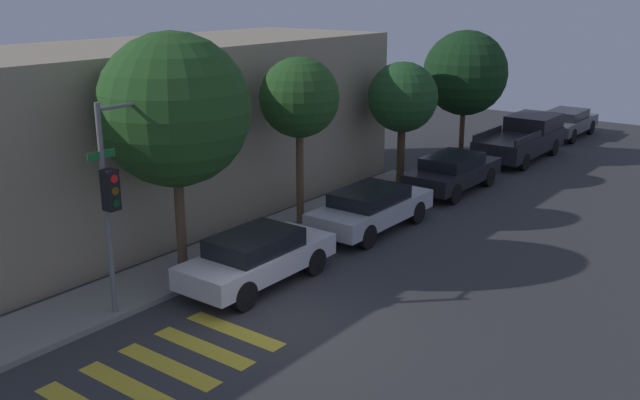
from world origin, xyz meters
name	(u,v)px	position (x,y,z in m)	size (l,w,h in m)	color
ground_plane	(288,326)	(0.00, 0.00, 0.00)	(60.00, 60.00, 0.00)	#333335
sidewalk	(161,278)	(0.00, 4.22, 0.07)	(26.00, 2.04, 0.14)	gray
building_row	(49,152)	(0.00, 8.64, 2.78)	(26.00, 6.00, 5.55)	gray
crosswalk	(168,366)	(-2.78, 0.80, 0.00)	(4.26, 2.60, 0.00)	gold
traffic_light_pole	(121,173)	(-1.58, 3.37, 3.31)	(2.22, 0.56, 4.91)	slate
sedan_near_corner	(257,257)	(1.34, 2.10, 0.75)	(4.34, 1.75, 1.38)	silver
sedan_middle	(371,207)	(6.57, 2.10, 0.74)	(4.62, 1.81, 1.34)	#B7BABF
sedan_far_end	(453,171)	(12.05, 2.10, 0.76)	(4.58, 1.78, 1.38)	black
pickup_truck	(523,138)	(18.71, 2.10, 0.91)	(5.56, 2.07, 1.76)	black
sedan_tail_of_row	(567,122)	(24.43, 2.10, 0.75)	(4.58, 1.78, 1.37)	#4C5156
tree_near_corner	(174,110)	(0.62, 4.05, 4.34)	(3.80, 3.80, 6.25)	brown
tree_midblock	(299,98)	(5.53, 4.05, 4.04)	(2.41, 2.41, 5.27)	brown
tree_far_end	(403,98)	(11.60, 4.05, 3.33)	(2.58, 2.58, 4.65)	#42301E
tree_behind_truck	(465,73)	(16.69, 4.05, 3.76)	(3.54, 3.54, 5.54)	#4C3823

